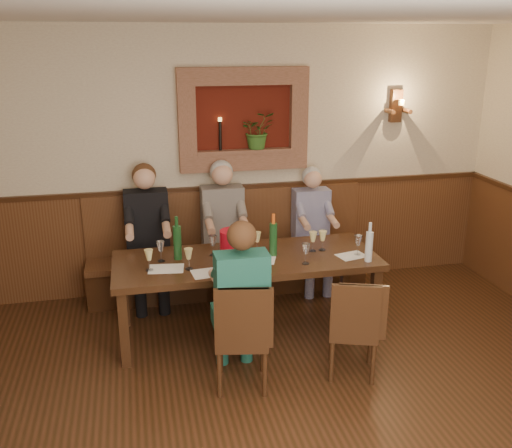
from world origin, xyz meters
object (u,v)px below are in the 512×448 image
(person_chair_front, at_px, (240,316))
(chair_near_left, at_px, (242,356))
(chair_near_right, at_px, (352,346))
(person_bench_mid, at_px, (224,242))
(wine_bottle_green_b, at_px, (177,242))
(person_bench_left, at_px, (149,248))
(spittoon_bucket, at_px, (233,245))
(dining_table, at_px, (247,265))
(wine_bottle_green_a, at_px, (273,239))
(bench, at_px, (229,263))
(person_bench_right, at_px, (312,240))
(water_bottle, at_px, (369,246))

(person_chair_front, bearing_deg, chair_near_left, -92.43)
(chair_near_right, xyz_separation_m, person_bench_mid, (-0.77, 1.72, 0.36))
(chair_near_left, relative_size, wine_bottle_green_b, 2.29)
(person_bench_left, xyz_separation_m, spittoon_bucket, (0.73, -0.86, 0.28))
(dining_table, relative_size, person_chair_front, 1.73)
(dining_table, xyz_separation_m, person_chair_front, (-0.21, -0.78, -0.10))
(person_bench_left, height_order, wine_bottle_green_b, person_bench_left)
(spittoon_bucket, height_order, wine_bottle_green_a, wine_bottle_green_a)
(bench, bearing_deg, person_bench_right, -6.51)
(wine_bottle_green_a, relative_size, water_bottle, 1.10)
(water_bottle, bearing_deg, spittoon_bucket, 166.02)
(wine_bottle_green_a, height_order, water_bottle, wine_bottle_green_a)
(dining_table, bearing_deg, bench, 90.00)
(dining_table, relative_size, wine_bottle_green_b, 5.98)
(chair_near_left, bearing_deg, chair_near_right, 9.03)
(chair_near_left, bearing_deg, water_bottle, 33.87)
(person_bench_right, relative_size, wine_bottle_green_a, 3.41)
(person_bench_left, bearing_deg, spittoon_bucket, -49.58)
(chair_near_left, distance_m, person_bench_mid, 1.74)
(water_bottle, bearing_deg, dining_table, 163.36)
(bench, distance_m, person_bench_right, 0.94)
(dining_table, bearing_deg, chair_near_left, -104.08)
(person_bench_left, relative_size, person_bench_right, 1.08)
(spittoon_bucket, relative_size, wine_bottle_green_a, 0.70)
(dining_table, xyz_separation_m, person_bench_mid, (-0.07, 0.84, -0.07))
(wine_bottle_green_a, bearing_deg, dining_table, -178.49)
(dining_table, bearing_deg, wine_bottle_green_b, 170.19)
(chair_near_right, bearing_deg, dining_table, 147.79)
(person_bench_left, bearing_deg, person_bench_mid, 0.01)
(chair_near_right, relative_size, person_chair_front, 0.62)
(person_bench_right, relative_size, water_bottle, 3.73)
(dining_table, relative_size, water_bottle, 6.62)
(chair_near_left, relative_size, water_bottle, 2.54)
(chair_near_right, height_order, person_bench_right, person_bench_right)
(spittoon_bucket, relative_size, water_bottle, 0.76)
(chair_near_right, height_order, person_bench_mid, person_bench_mid)
(chair_near_left, bearing_deg, person_chair_front, 98.12)
(dining_table, xyz_separation_m, person_bench_left, (-0.85, 0.84, -0.07))
(chair_near_right, distance_m, wine_bottle_green_a, 1.20)
(wine_bottle_green_b, xyz_separation_m, water_bottle, (1.66, -0.42, -0.02))
(person_bench_left, bearing_deg, person_chair_front, -68.34)
(dining_table, relative_size, bench, 0.80)
(person_bench_right, height_order, spittoon_bucket, person_bench_right)
(person_bench_mid, xyz_separation_m, person_bench_right, (0.98, 0.00, -0.05))
(water_bottle, bearing_deg, person_bench_left, 148.88)
(chair_near_right, bearing_deg, bench, 130.39)
(bench, xyz_separation_m, person_chair_front, (-0.21, -1.72, 0.25))
(chair_near_right, height_order, wine_bottle_green_b, wine_bottle_green_b)
(person_bench_right, distance_m, spittoon_bucket, 1.38)
(wine_bottle_green_b, bearing_deg, dining_table, -9.81)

